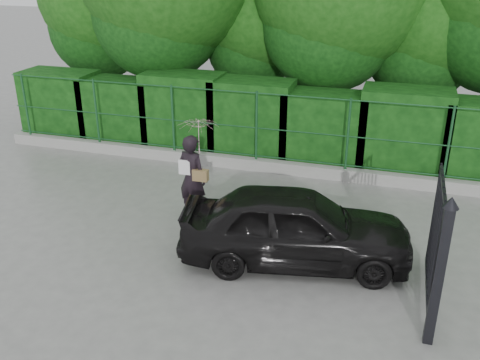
# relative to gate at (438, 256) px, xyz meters

# --- Properties ---
(ground) EXTENTS (80.00, 80.00, 0.00)m
(ground) POSITION_rel_gate_xyz_m (-4.60, 0.72, -1.19)
(ground) COLOR gray
(kerb) EXTENTS (14.00, 0.25, 0.30)m
(kerb) POSITION_rel_gate_xyz_m (-4.60, 5.22, -1.04)
(kerb) COLOR #9E9E99
(kerb) RESTS_ON ground
(fence) EXTENTS (14.13, 0.06, 1.80)m
(fence) POSITION_rel_gate_xyz_m (-4.38, 5.22, 0.01)
(fence) COLOR #184925
(fence) RESTS_ON kerb
(hedge) EXTENTS (14.20, 1.20, 2.19)m
(hedge) POSITION_rel_gate_xyz_m (-4.56, 6.22, -0.16)
(hedge) COLOR black
(hedge) RESTS_ON ground
(gate) EXTENTS (0.22, 2.33, 2.36)m
(gate) POSITION_rel_gate_xyz_m (0.00, 0.00, 0.00)
(gate) COLOR black
(gate) RESTS_ON ground
(woman) EXTENTS (0.95, 0.85, 2.19)m
(woman) POSITION_rel_gate_xyz_m (-4.70, 2.28, 0.17)
(woman) COLOR black
(woman) RESTS_ON ground
(car) EXTENTS (4.42, 2.43, 1.42)m
(car) POSITION_rel_gate_xyz_m (-2.34, 1.15, -0.48)
(car) COLOR black
(car) RESTS_ON ground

